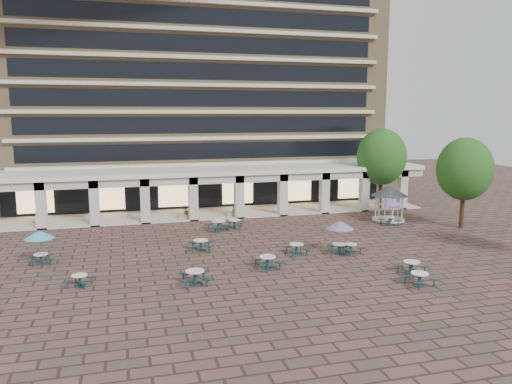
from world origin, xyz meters
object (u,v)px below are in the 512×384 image
picnic_table_0 (80,279)px  planter_left (186,215)px  planter_right (235,212)px  picnic_table_1 (268,261)px  gazebo (389,195)px  picnic_table_2 (420,278)px

picnic_table_0 → planter_left: bearing=85.5°
planter_left → planter_right: size_ratio=1.00×
picnic_table_1 → planter_right: size_ratio=1.26×
planter_left → picnic_table_1: bearing=-79.3°
gazebo → planter_right: size_ratio=2.20×
picnic_table_2 → picnic_table_0: bearing=154.8°
picnic_table_1 → picnic_table_0: bearing=174.7°
picnic_table_1 → gazebo: 18.21m
picnic_table_0 → planter_left: 18.02m
gazebo → picnic_table_0: bearing=-156.6°
picnic_table_2 → planter_right: bearing=95.3°
picnic_table_0 → picnic_table_2: (18.34, -4.92, 0.05)m
picnic_table_1 → gazebo: gazebo is taller
picnic_table_1 → planter_left: (-2.97, 15.77, -0.02)m
picnic_table_0 → gazebo: size_ratio=0.55×
picnic_table_0 → picnic_table_1: (11.03, 0.35, 0.07)m
picnic_table_2 → planter_right: 21.82m
picnic_table_0 → planter_left: (8.06, 16.12, 0.05)m
picnic_table_0 → picnic_table_2: 18.98m
picnic_table_1 → picnic_table_2: size_ratio=1.02×
picnic_table_1 → planter_right: (1.50, 15.77, -0.04)m
gazebo → planter_left: (-17.58, 5.04, -1.87)m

